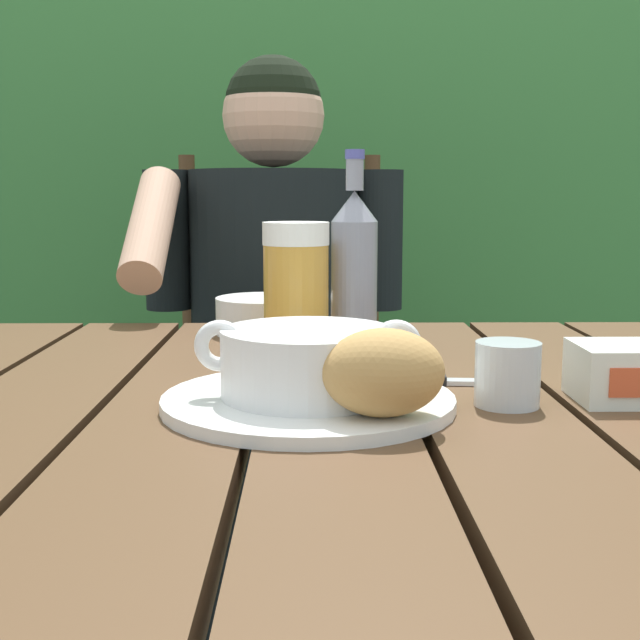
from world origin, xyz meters
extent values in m
cube|color=#523721|center=(-0.30, 0.00, 0.72)|extent=(0.14, 0.99, 0.04)
cube|color=#523721|center=(-0.15, 0.00, 0.72)|extent=(0.14, 0.99, 0.04)
cube|color=#523721|center=(0.00, 0.00, 0.72)|extent=(0.14, 0.99, 0.04)
cube|color=#523721|center=(0.15, 0.00, 0.72)|extent=(0.14, 0.99, 0.04)
cube|color=#523721|center=(0.30, 0.00, 0.72)|extent=(0.14, 0.99, 0.04)
cube|color=#523721|center=(0.00, 0.47, 0.66)|extent=(1.31, 0.03, 0.08)
cube|color=#346B32|center=(0.00, 1.70, 0.98)|extent=(3.82, 0.60, 1.97)
cylinder|color=#4C3823|center=(-0.58, 1.85, 1.14)|extent=(0.10, 0.10, 2.27)
cylinder|color=#4C3823|center=(-0.97, 1.85, 0.98)|extent=(0.10, 0.10, 1.97)
cylinder|color=#49311B|center=(0.12, 0.66, 0.23)|extent=(0.04, 0.04, 0.45)
cylinder|color=#49311B|center=(-0.30, 0.66, 0.23)|extent=(0.04, 0.04, 0.45)
cylinder|color=#49311B|center=(0.12, 1.09, 0.23)|extent=(0.04, 0.04, 0.45)
cylinder|color=#49311B|center=(-0.30, 1.09, 0.23)|extent=(0.04, 0.04, 0.45)
cube|color=#49311B|center=(-0.09, 0.88, 0.46)|extent=(0.45, 0.46, 0.02)
cylinder|color=#49311B|center=(0.12, 1.09, 0.74)|extent=(0.04, 0.04, 0.58)
cylinder|color=#49311B|center=(-0.30, 1.09, 0.74)|extent=(0.04, 0.04, 0.58)
cube|color=#49311B|center=(-0.09, 1.09, 0.65)|extent=(0.42, 0.02, 0.04)
cube|color=#49311B|center=(-0.09, 1.09, 0.80)|extent=(0.42, 0.02, 0.04)
cube|color=#49311B|center=(-0.09, 1.09, 0.94)|extent=(0.42, 0.02, 0.04)
cylinder|color=black|center=(-0.01, 0.58, 0.23)|extent=(0.11, 0.11, 0.45)
cylinder|color=black|center=(-0.01, 0.68, 0.51)|extent=(0.13, 0.40, 0.13)
cylinder|color=black|center=(-0.18, 0.58, 0.23)|extent=(0.11, 0.11, 0.45)
cylinder|color=black|center=(-0.18, 0.68, 0.51)|extent=(0.13, 0.40, 0.13)
cylinder|color=black|center=(-0.09, 0.78, 0.75)|extent=(0.32, 0.32, 0.48)
sphere|color=tan|center=(-0.09, 0.78, 1.09)|extent=(0.19, 0.19, 0.19)
sphere|color=black|center=(-0.09, 0.78, 1.11)|extent=(0.18, 0.18, 0.18)
cylinder|color=black|center=(0.11, 0.76, 0.86)|extent=(0.08, 0.08, 0.26)
cylinder|color=black|center=(-0.29, 0.76, 0.86)|extent=(0.08, 0.08, 0.26)
cylinder|color=tan|center=(-0.29, 0.60, 0.89)|extent=(0.07, 0.25, 0.21)
cylinder|color=white|center=(-0.03, -0.03, 0.75)|extent=(0.28, 0.28, 0.01)
cylinder|color=white|center=(-0.03, -0.03, 0.78)|extent=(0.17, 0.17, 0.06)
cylinder|color=#A04929|center=(-0.03, -0.03, 0.80)|extent=(0.15, 0.15, 0.01)
torus|color=white|center=(-0.11, -0.03, 0.80)|extent=(0.05, 0.01, 0.05)
torus|color=white|center=(0.06, -0.03, 0.80)|extent=(0.05, 0.01, 0.05)
ellipsoid|color=tan|center=(0.04, -0.11, 0.79)|extent=(0.11, 0.09, 0.08)
cylinder|color=gold|center=(-0.04, 0.22, 0.81)|extent=(0.08, 0.08, 0.14)
cylinder|color=white|center=(-0.04, 0.22, 0.89)|extent=(0.08, 0.08, 0.03)
cylinder|color=gray|center=(0.03, 0.25, 0.82)|extent=(0.06, 0.06, 0.17)
cone|color=gray|center=(0.03, 0.25, 0.93)|extent=(0.06, 0.06, 0.04)
cylinder|color=gray|center=(0.03, 0.25, 0.97)|extent=(0.02, 0.02, 0.04)
cylinder|color=#4C4E99|center=(0.03, 0.25, 0.99)|extent=(0.03, 0.03, 0.01)
cylinder|color=silver|center=(0.17, -0.03, 0.77)|extent=(0.06, 0.06, 0.06)
cube|color=white|center=(0.30, -0.01, 0.77)|extent=(0.12, 0.09, 0.06)
cube|color=silver|center=(0.15, 0.06, 0.74)|extent=(0.12, 0.03, 0.00)
cube|color=black|center=(0.09, 0.06, 0.74)|extent=(0.06, 0.02, 0.01)
cylinder|color=white|center=(-0.09, 0.40, 0.77)|extent=(0.14, 0.14, 0.05)
camera|label=1|loc=(-0.02, -0.82, 0.95)|focal=46.97mm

